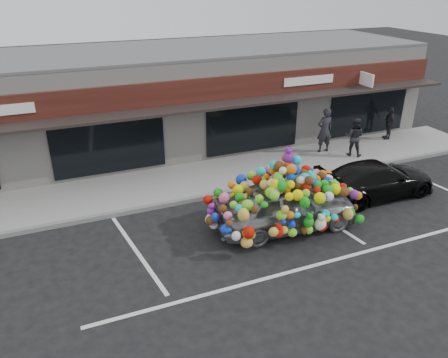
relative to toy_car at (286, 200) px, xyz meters
name	(u,v)px	position (x,y,z in m)	size (l,w,h in m)	color
ground	(241,232)	(-1.39, 0.20, -0.93)	(90.00, 90.00, 0.00)	black
shop_building	(164,98)	(-1.39, 8.64, 1.23)	(24.00, 7.20, 4.31)	beige
sidewalk	(198,179)	(-1.39, 4.20, -0.86)	(26.00, 3.00, 0.15)	gray
kerb	(212,196)	(-1.39, 2.70, -0.86)	(26.00, 0.18, 0.16)	slate
parking_stripe_left	(137,252)	(-4.59, 0.40, -0.93)	(0.12, 4.40, 0.01)	silver
parking_stripe_mid	(315,212)	(1.41, 0.40, -0.93)	(0.12, 4.40, 0.01)	silver
parking_stripe_right	(437,185)	(6.81, 0.40, -0.93)	(0.12, 4.40, 0.01)	silver
lane_line	(340,258)	(0.61, -2.10, -0.93)	(14.00, 0.12, 0.01)	silver
toy_car	(286,200)	(0.00, 0.00, 0.00)	(3.20, 4.85, 2.75)	#B2BABE
black_sedan	(376,179)	(4.06, 0.65, -0.30)	(4.39, 1.79, 1.27)	black
pedestrian_a	(325,130)	(4.59, 4.71, 0.19)	(0.71, 0.47, 1.95)	#232127
pedestrian_b	(354,137)	(5.52, 3.87, 0.04)	(0.80, 0.63, 1.66)	black
pedestrian_c	(389,123)	(8.36, 4.96, -0.01)	(0.37, 0.90, 1.54)	black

